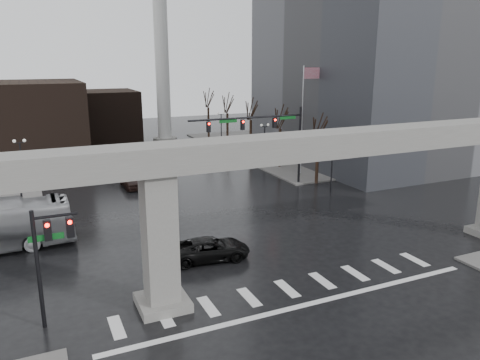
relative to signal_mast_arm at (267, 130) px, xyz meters
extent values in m
plane|color=black|center=(-8.99, -18.80, -5.83)|extent=(160.00, 160.00, 0.00)
cube|color=#615F5C|center=(17.01, 17.20, -5.75)|extent=(28.00, 36.00, 0.15)
cube|color=gray|center=(-8.99, -18.80, 2.17)|extent=(48.00, 2.20, 1.40)
cube|color=gray|center=(-15.99, -18.80, -2.18)|extent=(1.60, 1.60, 7.30)
cube|color=gray|center=(-15.99, -18.80, -5.58)|extent=(2.60, 2.60, 0.50)
cube|color=black|center=(-22.99, 23.20, -0.83)|extent=(16.00, 14.00, 10.00)
cube|color=black|center=(-10.99, 33.20, -1.83)|extent=(10.00, 10.00, 8.00)
cylinder|color=silver|center=(-2.99, 27.20, 9.17)|extent=(2.00, 2.00, 30.00)
cylinder|color=gray|center=(-2.99, 27.20, -5.23)|extent=(3.60, 3.60, 1.20)
cylinder|color=black|center=(3.81, 0.00, -1.83)|extent=(0.24, 0.24, 8.00)
cylinder|color=black|center=(-2.19, 0.00, 1.37)|extent=(12.00, 0.18, 0.18)
cube|color=black|center=(0.81, 0.00, 0.72)|extent=(0.35, 0.30, 1.00)
cube|color=black|center=(-2.69, 0.00, 0.72)|extent=(0.35, 0.30, 1.00)
cube|color=black|center=(-6.19, 0.00, 0.72)|extent=(0.35, 0.30, 1.00)
sphere|color=#FF0C05|center=(0.81, -0.18, 1.02)|extent=(0.20, 0.20, 0.20)
cube|color=#0B5019|center=(2.31, 0.00, 1.17)|extent=(1.80, 0.05, 0.35)
cube|color=#0B5019|center=(-4.19, 0.00, 1.17)|extent=(1.80, 0.05, 0.35)
cylinder|color=black|center=(-21.79, -18.30, -2.83)|extent=(0.20, 0.20, 6.00)
cylinder|color=black|center=(-20.79, -18.30, -0.23)|extent=(2.00, 0.14, 0.14)
cube|color=black|center=(-21.19, -18.30, -0.88)|extent=(0.35, 0.30, 1.00)
cube|color=black|center=(-20.19, -18.30, -0.88)|extent=(0.35, 0.30, 1.00)
cube|color=#0B5019|center=(-21.29, -18.30, -1.23)|extent=(1.60, 0.05, 0.30)
cylinder|color=silver|center=(6.01, 3.20, 0.17)|extent=(0.12, 0.12, 12.00)
cube|color=#A8112B|center=(7.01, 3.20, 5.37)|extent=(2.00, 0.03, 1.20)
cylinder|color=black|center=(4.51, -4.80, -3.43)|extent=(0.14, 0.14, 4.80)
cube|color=black|center=(4.51, -4.80, -1.08)|extent=(0.90, 0.06, 0.06)
sphere|color=silver|center=(4.06, -4.80, -0.88)|extent=(0.32, 0.32, 0.32)
sphere|color=silver|center=(4.96, -4.80, -0.88)|extent=(0.32, 0.32, 0.32)
cylinder|color=black|center=(4.51, 9.20, -3.43)|extent=(0.14, 0.14, 4.80)
cube|color=black|center=(4.51, 9.20, -1.08)|extent=(0.90, 0.06, 0.06)
sphere|color=silver|center=(4.06, 9.20, -0.88)|extent=(0.32, 0.32, 0.32)
sphere|color=silver|center=(4.96, 9.20, -0.88)|extent=(0.32, 0.32, 0.32)
cylinder|color=black|center=(4.51, 23.20, -3.43)|extent=(0.14, 0.14, 4.80)
cube|color=black|center=(4.51, 23.20, -1.08)|extent=(0.90, 0.06, 0.06)
sphere|color=silver|center=(4.06, 23.20, -0.88)|extent=(0.32, 0.32, 0.32)
sphere|color=silver|center=(4.96, 23.20, -0.88)|extent=(0.32, 0.32, 0.32)
cylinder|color=black|center=(-22.49, -4.80, -3.43)|extent=(0.14, 0.14, 4.80)
cube|color=black|center=(-22.49, -4.80, -1.08)|extent=(0.90, 0.06, 0.06)
sphere|color=silver|center=(-22.94, -4.80, -0.88)|extent=(0.32, 0.32, 0.32)
sphere|color=silver|center=(-22.04, -4.80, -0.88)|extent=(0.32, 0.32, 0.32)
cylinder|color=black|center=(-22.49, 9.20, -3.43)|extent=(0.14, 0.14, 4.80)
cube|color=black|center=(-22.49, 9.20, -1.08)|extent=(0.90, 0.06, 0.06)
sphere|color=silver|center=(-22.94, 9.20, -0.88)|extent=(0.32, 0.32, 0.32)
sphere|color=silver|center=(-22.04, 9.20, -0.88)|extent=(0.32, 0.32, 0.32)
cylinder|color=black|center=(-22.49, 23.20, -3.43)|extent=(0.14, 0.14, 4.80)
cube|color=black|center=(-22.49, 23.20, -1.08)|extent=(0.90, 0.06, 0.06)
sphere|color=silver|center=(-22.94, 23.20, -0.88)|extent=(0.32, 0.32, 0.32)
sphere|color=silver|center=(-22.04, 23.20, -0.88)|extent=(0.32, 0.32, 0.32)
cylinder|color=black|center=(5.51, -0.80, -3.55)|extent=(0.34, 0.34, 4.55)
cylinder|color=black|center=(5.51, -0.80, 0.18)|extent=(0.12, 1.52, 2.98)
cylinder|color=black|center=(6.01, -0.55, -0.05)|extent=(0.83, 1.14, 2.51)
cylinder|color=black|center=(5.51, 7.20, -3.50)|extent=(0.34, 0.34, 4.66)
cylinder|color=black|center=(5.51, 7.20, 0.32)|extent=(0.12, 1.55, 3.05)
cylinder|color=black|center=(6.01, 7.45, 0.08)|extent=(0.85, 1.16, 2.57)
cylinder|color=black|center=(5.51, 15.20, -3.45)|extent=(0.34, 0.34, 4.76)
cylinder|color=black|center=(5.51, 15.20, 0.46)|extent=(0.12, 1.59, 3.11)
cylinder|color=black|center=(6.01, 15.45, 0.22)|extent=(0.86, 1.18, 2.62)
cylinder|color=black|center=(5.51, 23.20, -3.40)|extent=(0.34, 0.34, 4.87)
cylinder|color=black|center=(5.51, 23.20, 0.60)|extent=(0.12, 1.62, 3.18)
cylinder|color=black|center=(6.01, 23.45, 0.35)|extent=(0.88, 1.20, 2.68)
cylinder|color=black|center=(5.51, 31.20, -3.34)|extent=(0.34, 0.34, 4.97)
cylinder|color=black|center=(5.51, 31.20, 0.74)|extent=(0.12, 1.65, 3.25)
cylinder|color=black|center=(6.01, 31.45, 0.48)|extent=(0.89, 1.23, 2.74)
imported|color=black|center=(-11.57, -14.20, -5.10)|extent=(5.51, 3.07, 1.46)
imported|color=black|center=(-12.54, 5.61, -5.04)|extent=(1.98, 4.70, 1.59)
camera|label=1|loc=(-21.48, -40.80, 6.94)|focal=35.00mm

